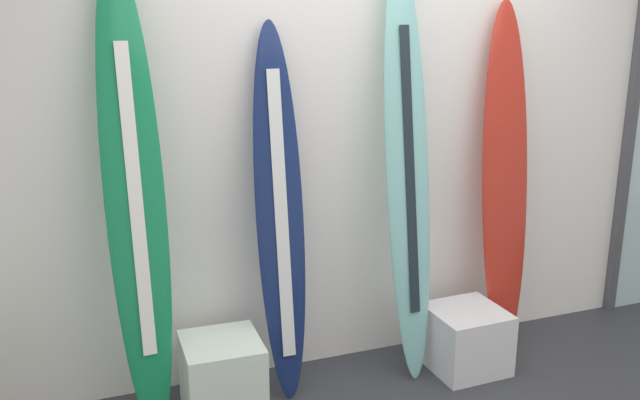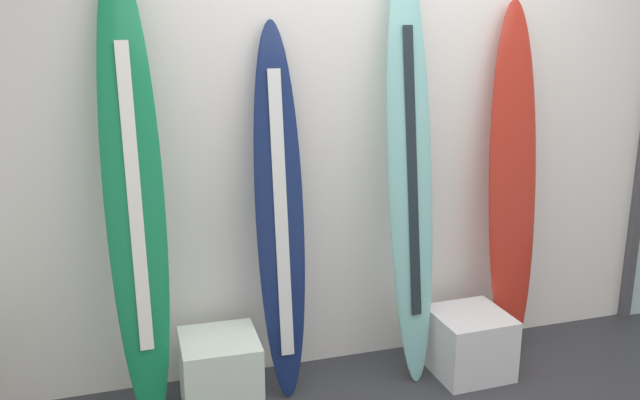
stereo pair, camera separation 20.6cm
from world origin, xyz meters
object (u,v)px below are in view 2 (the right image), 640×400
Objects in this scene: surfboard_navy at (280,215)px; display_block_center at (469,343)px; surfboard_crimson at (512,186)px; display_block_left at (220,373)px; surfboard_seafoam at (410,176)px; surfboard_emerald at (134,198)px.

display_block_center is at bearing -9.85° from surfboard_navy.
surfboard_crimson is 5.09× the size of display_block_left.
surfboard_crimson is 0.91m from display_block_center.
display_block_center is at bearing -2.08° from display_block_left.
surfboard_seafoam is 5.55× the size of display_block_center.
surfboard_emerald is at bearing -178.19° from surfboard_crimson.
surfboard_seafoam is 1.12× the size of surfboard_crimson.
display_block_left is (-1.70, -0.15, -0.80)m from surfboard_crimson.
surfboard_emerald reaches higher than surfboard_crimson.
surfboard_emerald is 2.06m from surfboard_crimson.
surfboard_crimson is at bearing 0.87° from surfboard_navy.
surfboard_navy is 1.30m from display_block_center.
surfboard_seafoam is 1.01m from display_block_center.
surfboard_crimson is at bearing 1.81° from surfboard_emerald.
display_block_left is at bearing -160.18° from surfboard_navy.
display_block_left is (0.35, -0.08, -0.92)m from surfboard_emerald.
surfboard_crimson is (1.35, 0.02, 0.04)m from surfboard_navy.
surfboard_seafoam is (0.70, -0.03, 0.16)m from surfboard_navy.
display_block_center is (-0.33, -0.20, -0.82)m from surfboard_crimson.
surfboard_crimson is at bearing 31.31° from display_block_center.
surfboard_crimson is at bearing 4.71° from surfboard_seafoam.
display_block_left is at bearing -13.20° from surfboard_emerald.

